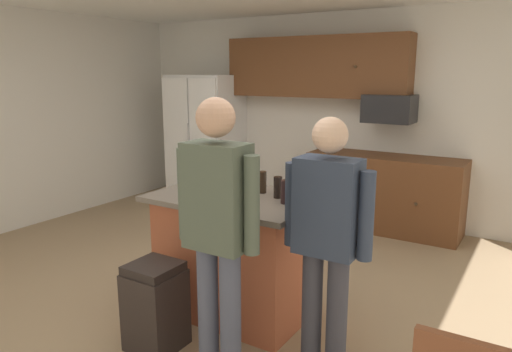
# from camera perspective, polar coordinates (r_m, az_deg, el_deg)

# --- Properties ---
(floor) EXTENTS (7.04, 7.04, 0.00)m
(floor) POSITION_cam_1_polar(r_m,az_deg,el_deg) (4.19, -4.01, -14.14)
(floor) COLOR #937A5B
(floor) RESTS_ON ground
(back_wall) EXTENTS (6.40, 0.10, 2.60)m
(back_wall) POSITION_cam_1_polar(r_m,az_deg,el_deg) (6.26, 11.08, 6.94)
(back_wall) COLOR silver
(back_wall) RESTS_ON ground
(cabinet_run_upper) EXTENTS (2.40, 0.38, 0.75)m
(cabinet_run_upper) POSITION_cam_1_polar(r_m,az_deg,el_deg) (6.20, 7.11, 12.81)
(cabinet_run_upper) COLOR brown
(cabinet_run_lower) EXTENTS (1.80, 0.63, 0.90)m
(cabinet_run_lower) POSITION_cam_1_polar(r_m,az_deg,el_deg) (5.91, 15.05, -1.94)
(cabinet_run_lower) COLOR brown
(cabinet_run_lower) RESTS_ON ground
(refrigerator) EXTENTS (0.94, 0.76, 1.82)m
(refrigerator) POSITION_cam_1_polar(r_m,az_deg,el_deg) (6.92, -6.04, 4.37)
(refrigerator) COLOR white
(refrigerator) RESTS_ON ground
(microwave_over_range) EXTENTS (0.56, 0.40, 0.32)m
(microwave_over_range) POSITION_cam_1_polar(r_m,az_deg,el_deg) (5.77, 15.67, 7.77)
(microwave_over_range) COLOR black
(kitchen_island) EXTENTS (1.24, 0.83, 0.96)m
(kitchen_island) POSITION_cam_1_polar(r_m,az_deg,el_deg) (3.74, -2.46, -9.33)
(kitchen_island) COLOR #AD5638
(kitchen_island) RESTS_ON ground
(person_guest_right) EXTENTS (0.57, 0.22, 1.62)m
(person_guest_right) POSITION_cam_1_polar(r_m,az_deg,el_deg) (2.93, 8.47, -6.50)
(person_guest_right) COLOR #383842
(person_guest_right) RESTS_ON ground
(person_guest_left) EXTENTS (0.57, 0.23, 1.73)m
(person_guest_left) POSITION_cam_1_polar(r_m,az_deg,el_deg) (2.83, -4.63, -5.47)
(person_guest_left) COLOR #4C5166
(person_guest_left) RESTS_ON ground
(mug_ceramic_white) EXTENTS (0.12, 0.08, 0.10)m
(mug_ceramic_white) POSITION_cam_1_polar(r_m,az_deg,el_deg) (3.58, -8.24, -1.74)
(mug_ceramic_white) COLOR #4C6B99
(mug_ceramic_white) RESTS_ON kitchen_island
(glass_stout_tall) EXTENTS (0.07, 0.07, 0.17)m
(glass_stout_tall) POSITION_cam_1_polar(r_m,az_deg,el_deg) (3.37, 3.58, -1.90)
(glass_stout_tall) COLOR black
(glass_stout_tall) RESTS_ON kitchen_island
(glass_pilsner) EXTENTS (0.07, 0.07, 0.17)m
(glass_pilsner) POSITION_cam_1_polar(r_m,az_deg,el_deg) (3.66, 0.73, -0.74)
(glass_pilsner) COLOR black
(glass_pilsner) RESTS_ON kitchen_island
(mug_blue_stoneware) EXTENTS (0.13, 0.09, 0.09)m
(mug_blue_stoneware) POSITION_cam_1_polar(r_m,az_deg,el_deg) (3.75, -3.47, -1.01)
(mug_blue_stoneware) COLOR #4C6B99
(mug_blue_stoneware) RESTS_ON kitchen_island
(tumbler_amber) EXTENTS (0.06, 0.06, 0.16)m
(tumbler_amber) POSITION_cam_1_polar(r_m,az_deg,el_deg) (3.51, 2.63, -1.36)
(tumbler_amber) COLOR black
(tumbler_amber) RESTS_ON kitchen_island
(glass_short_whisky) EXTENTS (0.07, 0.07, 0.15)m
(glass_short_whisky) POSITION_cam_1_polar(r_m,az_deg,el_deg) (3.89, -3.52, -0.11)
(glass_short_whisky) COLOR black
(glass_short_whisky) RESTS_ON kitchen_island
(trash_bin) EXTENTS (0.34, 0.34, 0.61)m
(trash_bin) POSITION_cam_1_polar(r_m,az_deg,el_deg) (3.44, -11.93, -15.00)
(trash_bin) COLOR black
(trash_bin) RESTS_ON ground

